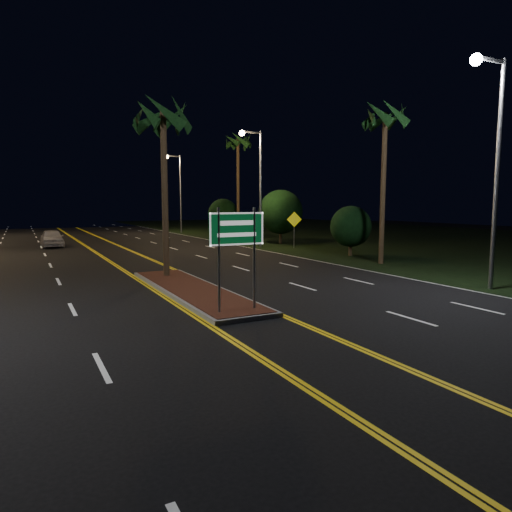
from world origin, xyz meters
TOP-DOWN VIEW (x-y plane):
  - ground at (0.00, 0.00)m, footprint 120.00×120.00m
  - grass_right at (30.00, 25.00)m, footprint 40.00×110.00m
  - median_island at (0.00, 7.00)m, footprint 2.25×10.25m
  - highway_sign at (0.00, 2.80)m, footprint 1.80×0.08m
  - streetlight_right_near at (10.61, 2.00)m, footprint 1.91×0.44m
  - streetlight_right_mid at (10.61, 22.00)m, footprint 1.91×0.44m
  - streetlight_right_far at (10.61, 42.00)m, footprint 1.91×0.44m
  - palm_median at (0.00, 10.50)m, footprint 2.40×2.40m
  - palm_right_near at (12.50, 10.00)m, footprint 2.40×2.40m
  - palm_right_far at (12.80, 30.00)m, footprint 2.40×2.40m
  - shrub_near at (13.50, 14.00)m, footprint 2.70×2.70m
  - shrub_mid at (14.00, 24.00)m, footprint 3.78×3.78m
  - shrub_far at (13.80, 36.00)m, footprint 3.24×3.24m
  - car_near at (-3.68, 30.04)m, footprint 2.09×4.86m
  - warning_sign at (13.00, 20.20)m, footprint 1.14×0.35m

SIDE VIEW (x-z plane):
  - ground at x=0.00m, z-range 0.00..0.00m
  - grass_right at x=30.00m, z-range 0.00..0.01m
  - median_island at x=0.00m, z-range 0.00..0.17m
  - car_near at x=-3.68m, z-range 0.00..1.62m
  - warning_sign at x=13.00m, z-range 0.45..3.26m
  - shrub_near at x=13.50m, z-range 0.30..3.60m
  - shrub_far at x=13.80m, z-range 0.36..4.32m
  - highway_sign at x=0.00m, z-range 0.80..4.00m
  - shrub_mid at x=14.00m, z-range 0.42..5.04m
  - streetlight_right_near at x=10.61m, z-range 1.16..10.16m
  - streetlight_right_mid at x=10.61m, z-range 1.16..10.16m
  - streetlight_right_far at x=10.61m, z-range 1.16..10.16m
  - palm_median at x=0.00m, z-range 3.13..11.43m
  - palm_right_near at x=12.50m, z-range 3.56..12.86m
  - palm_right_far at x=12.80m, z-range 3.99..14.29m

